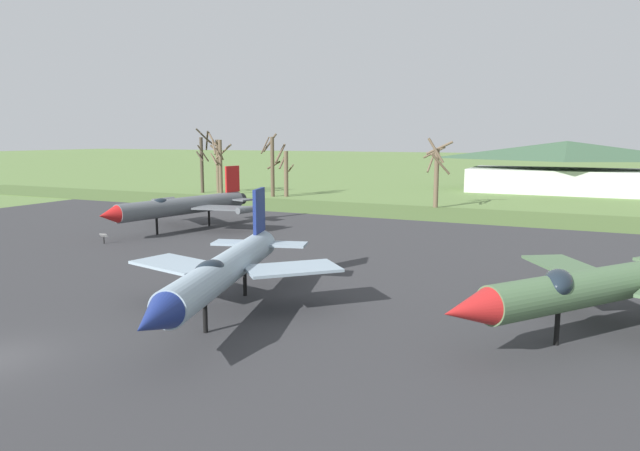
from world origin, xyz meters
TOP-DOWN VIEW (x-y plane):
  - asphalt_apron at (0.00, 15.63)m, footprint 84.41×52.11m
  - grass_verge_strip at (0.00, 47.69)m, footprint 144.41×12.00m
  - jet_fighter_front_left at (4.80, 8.17)m, footprint 10.58×15.82m
  - jet_fighter_front_right at (-12.46, 27.20)m, footprint 12.29×15.72m
  - info_placard_front_right at (-14.02, 19.28)m, footprint 0.66×0.40m
  - jet_fighter_rear_center at (20.60, 12.40)m, footprint 12.29×14.01m
  - bare_tree_far_left at (-32.08, 56.87)m, footprint 2.20×3.01m
  - bare_tree_left_of_center at (-29.92, 57.62)m, footprint 2.44×2.12m
  - bare_tree_center at (-27.92, 55.39)m, footprint 2.60×3.11m
  - bare_tree_right_of_center at (-19.94, 56.51)m, footprint 2.23×2.75m
  - bare_tree_far_right at (-18.19, 57.19)m, footprint 2.54×2.31m
  - bare_tree_backdrop_extra at (4.14, 53.17)m, footprint 3.54×3.57m
  - visitor_building at (17.47, 80.22)m, footprint 29.12×13.63m

SIDE VIEW (x-z plane):
  - asphalt_apron at x=0.00m, z-range 0.00..0.05m
  - grass_verge_strip at x=0.00m, z-range 0.00..0.06m
  - info_placard_front_right at x=-14.02m, z-range 0.13..0.97m
  - jet_fighter_front_left at x=4.80m, z-range -0.50..4.93m
  - jet_fighter_rear_center at x=20.60m, z-range -0.17..4.62m
  - jet_fighter_front_right at x=-12.46m, z-range -0.50..5.04m
  - bare_tree_far_right at x=-18.19m, z-range -0.08..7.30m
  - visitor_building at x=17.47m, z-range 0.03..7.78m
  - bare_tree_left_of_center at x=-29.92m, z-range -0.16..8.94m
  - bare_tree_center at x=-27.92m, z-range 0.34..8.45m
  - bare_tree_backdrop_extra at x=4.14m, z-range 0.29..8.54m
  - bare_tree_right_of_center at x=-19.94m, z-range 0.17..9.03m
  - bare_tree_far_left at x=-32.08m, z-range 0.21..9.81m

